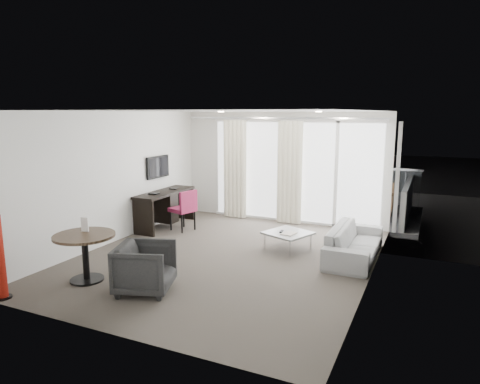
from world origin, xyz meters
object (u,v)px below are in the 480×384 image
at_px(round_table, 86,258).
at_px(coffee_table, 288,241).
at_px(tub_armchair, 145,268).
at_px(desk, 165,209).
at_px(rattan_chair_b, 380,201).
at_px(sofa, 354,242).
at_px(desk_chair, 183,210).
at_px(rattan_chair_a, 334,200).

xyz_separation_m(round_table, coffee_table, (2.36, 2.76, -0.20)).
xyz_separation_m(tub_armchair, coffee_table, (1.27, 2.72, -0.19)).
bearing_deg(desk, coffee_table, -8.01).
bearing_deg(tub_armchair, rattan_chair_b, -42.01).
bearing_deg(sofa, tub_armchair, 137.75).
relative_size(desk, desk_chair, 1.91).
height_order(tub_armchair, rattan_chair_a, rattan_chair_a).
bearing_deg(desk, sofa, -5.15).
xyz_separation_m(tub_armchair, rattan_chair_a, (1.51, 5.59, 0.08)).
distance_m(desk_chair, tub_armchair, 3.32).
distance_m(coffee_table, sofa, 1.24).
bearing_deg(rattan_chair_b, rattan_chair_a, -155.56).
distance_m(sofa, rattan_chair_a, 3.01).
bearing_deg(coffee_table, sofa, 2.05).
height_order(desk_chair, round_table, desk_chair).
height_order(desk_chair, sofa, desk_chair).
relative_size(tub_armchair, rattan_chair_a, 0.91).
bearing_deg(sofa, desk_chair, 85.47).
height_order(sofa, rattan_chair_a, rattan_chair_a).
bearing_deg(rattan_chair_b, tub_armchair, -113.68).
height_order(round_table, rattan_chair_a, rattan_chair_a).
xyz_separation_m(desk, tub_armchair, (1.80, -3.15, -0.05)).
bearing_deg(round_table, rattan_chair_a, 65.31).
bearing_deg(tub_armchair, rattan_chair_a, -34.33).
bearing_deg(sofa, coffee_table, 92.05).
relative_size(sofa, rattan_chair_b, 2.28).
distance_m(tub_armchair, rattan_chair_a, 5.79).
xyz_separation_m(desk_chair, coffee_table, (2.56, -0.34, -0.29)).
distance_m(round_table, rattan_chair_a, 6.21).
distance_m(desk_chair, round_table, 3.12).
relative_size(coffee_table, rattan_chair_b, 0.88).
relative_size(desk_chair, sofa, 0.46).
xyz_separation_m(desk_chair, tub_armchair, (1.28, -3.06, -0.10)).
bearing_deg(tub_armchair, coffee_table, -44.38).
bearing_deg(rattan_chair_b, desk_chair, -142.64).
distance_m(coffee_table, rattan_chair_a, 2.90).
distance_m(tub_armchair, sofa, 3.73).
relative_size(coffee_table, rattan_chair_a, 0.87).
height_order(coffee_table, rattan_chair_b, rattan_chair_b).
distance_m(desk, round_table, 3.28).
bearing_deg(rattan_chair_a, desk, -145.81).
bearing_deg(sofa, rattan_chair_b, -0.81).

